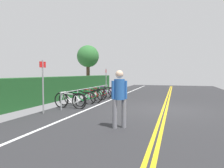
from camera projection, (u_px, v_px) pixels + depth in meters
ground_plane at (165, 110)px, 9.66m from camera, size 39.08×10.25×0.05m
centre_line_yellow_inner at (167, 109)px, 9.63m from camera, size 35.17×0.10×0.00m
centre_line_yellow_outer at (163, 109)px, 9.68m from camera, size 35.17×0.10×0.00m
bike_lane_stripe_white at (96, 106)px, 10.63m from camera, size 35.17×0.12×0.00m
bike_rack at (90, 91)px, 12.59m from camera, size 6.73×0.05×0.79m
bicycle_0 at (70, 100)px, 9.92m from camera, size 0.46×1.77×0.79m
bicycle_1 at (72, 99)px, 10.69m from camera, size 0.54×1.69×0.69m
bicycle_2 at (80, 98)px, 11.25m from camera, size 0.46×1.76×0.71m
bicycle_3 at (87, 96)px, 11.83m from camera, size 0.46×1.83×0.76m
bicycle_4 at (91, 95)px, 12.59m from camera, size 0.50×1.76×0.75m
bicycle_5 at (95, 94)px, 13.21m from camera, size 0.60×1.74×0.77m
bicycle_6 at (101, 93)px, 13.96m from camera, size 0.46×1.62×0.70m
bicycle_7 at (101, 92)px, 14.62m from camera, size 0.46×1.81×0.75m
bicycle_8 at (107, 91)px, 15.25m from camera, size 0.53×1.66×0.72m
pedestrian at (119, 95)px, 6.30m from camera, size 0.32×0.43×1.75m
sign_post_near at (43, 81)px, 8.58m from camera, size 0.36×0.06×2.19m
sign_post_far at (106, 79)px, 16.30m from camera, size 0.36×0.10×2.01m
hedge_backdrop at (68, 87)px, 14.68m from camera, size 15.68×1.13×1.43m
tree_mid at (88, 57)px, 20.21m from camera, size 2.10×2.10×4.34m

